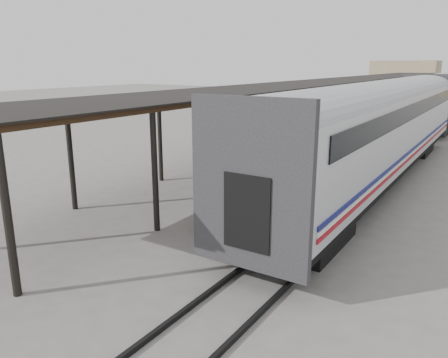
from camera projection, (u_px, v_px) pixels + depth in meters
ground at (224, 220)px, 15.39m from camera, size 160.00×160.00×0.00m
canopy at (347, 81)px, 35.67m from camera, size 4.90×64.30×4.15m
rails at (446, 122)px, 41.36m from camera, size 1.54×150.00×0.12m
building_left at (405, 76)px, 86.56m from camera, size 12.00×8.00×6.00m
baggage_cart at (231, 204)px, 15.11m from camera, size 1.48×2.51×0.86m
suitcase_stack at (235, 190)px, 15.36m from camera, size 1.32×1.11×0.44m
luggage_tug at (333, 133)px, 31.16m from camera, size 1.19×1.61×1.27m
porter at (227, 180)px, 14.18m from camera, size 0.51×0.67×1.66m
pedestrian at (327, 130)px, 30.53m from camera, size 1.10×0.59×1.78m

